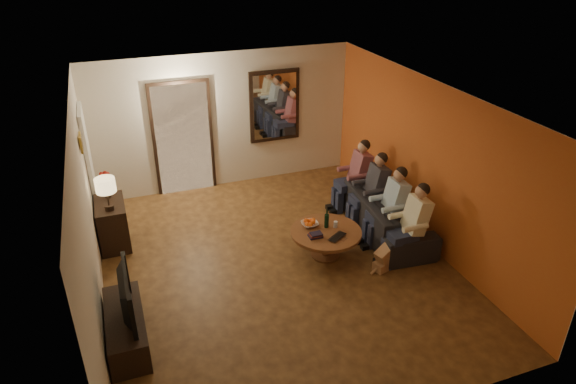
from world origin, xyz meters
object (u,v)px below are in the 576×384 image
object	(u,v)px
table_lamp	(107,194)
laptop	(340,238)
dog	(389,251)
tv_stand	(126,328)
coffee_table	(326,243)
sofa	(385,214)
person_d	(357,178)
bowl	(310,224)
dresser	(113,223)
tv	(120,296)
person_c	(373,192)
person_a	(412,227)
person_b	(391,209)
wine_bottle	(327,218)

from	to	relation	value
table_lamp	laptop	size ratio (longest dim) A/B	1.64
dog	laptop	xyz separation A→B (m)	(-0.67, 0.32, 0.18)
tv_stand	laptop	size ratio (longest dim) A/B	3.86
tv_stand	coffee_table	xyz separation A→B (m)	(3.05, 0.87, 0.01)
sofa	laptop	distance (m)	1.30
person_d	bowl	xyz separation A→B (m)	(-1.32, -1.02, -0.12)
dresser	sofa	distance (m)	4.44
tv	sofa	xyz separation A→B (m)	(4.29, 1.21, -0.39)
dresser	coffee_table	bearing A→B (deg)	-26.17
person_c	person_d	world-z (taller)	same
dresser	tv_stand	size ratio (longest dim) A/B	0.65
person_a	person_d	bearing A→B (deg)	90.00
person_b	table_lamp	bearing A→B (deg)	163.49
person_b	bowl	size ratio (longest dim) A/B	4.63
sofa	dog	xyz separation A→B (m)	(-0.47, -0.94, -0.04)
table_lamp	tv	xyz separation A→B (m)	(0.00, -2.15, -0.30)
person_a	wine_bottle	distance (m)	1.27
table_lamp	tv_stand	world-z (taller)	table_lamp
tv	coffee_table	xyz separation A→B (m)	(3.05, 0.87, -0.49)
dog	coffee_table	size ratio (longest dim) A/B	0.51
dresser	coffee_table	size ratio (longest dim) A/B	0.76
tv_stand	sofa	xyz separation A→B (m)	(4.29, 1.21, 0.11)
dog	laptop	distance (m)	0.76
person_b	coffee_table	size ratio (longest dim) A/B	1.10
dresser	bowl	xyz separation A→B (m)	(2.87, -1.28, 0.11)
table_lamp	person_b	bearing A→B (deg)	-16.51
table_lamp	wine_bottle	world-z (taller)	table_lamp
laptop	sofa	bearing A→B (deg)	-4.22
tv_stand	coffee_table	bearing A→B (deg)	15.99
person_c	person_d	xyz separation A→B (m)	(0.00, 0.60, 0.00)
sofa	person_a	world-z (taller)	person_a
bowl	person_d	bearing A→B (deg)	37.67
person_a	coffee_table	size ratio (longest dim) A/B	1.10
person_b	coffee_table	world-z (taller)	person_b
person_b	person_c	xyz separation A→B (m)	(0.00, 0.60, 0.00)
dog	person_b	bearing A→B (deg)	42.72
tv_stand	bowl	xyz separation A→B (m)	(2.87, 1.09, 0.27)
tv	dog	size ratio (longest dim) A/B	1.78
dog	coffee_table	world-z (taller)	dog
wine_bottle	table_lamp	bearing A→B (deg)	159.18
tv	sofa	bearing A→B (deg)	-74.22
tv	person_d	world-z (taller)	person_d
tv_stand	person_d	distance (m)	4.71
person_c	person_d	size ratio (longest dim) A/B	1.00
dog	coffee_table	distance (m)	0.98
wine_bottle	tv_stand	bearing A→B (deg)	-162.56
person_a	person_c	bearing A→B (deg)	90.00
bowl	wine_bottle	size ratio (longest dim) A/B	0.84
tv	sofa	world-z (taller)	tv
dresser	sofa	bearing A→B (deg)	-15.16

